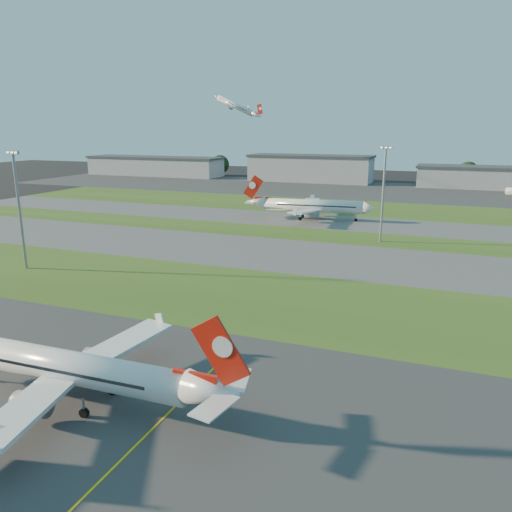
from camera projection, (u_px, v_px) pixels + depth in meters
The scene contains 21 objects.
ground at pixel (48, 475), 45.09m from camera, with size 700.00×700.00×0.00m, color black.
apron_near at pixel (48, 475), 45.09m from camera, with size 300.00×70.00×0.01m, color #333335.
grass_strip_a at pixel (256, 298), 92.02m from camera, with size 300.00×34.00×0.01m, color #334F1A.
taxiway_a at pixel (305, 256), 121.80m from camera, with size 300.00×32.00×0.01m, color #515154.
grass_strip_b at pixel (328, 236), 144.36m from camera, with size 300.00×18.00×0.01m, color #334F1A.
taxiway_b at pixel (344, 223), 164.22m from camera, with size 300.00×26.00×0.01m, color #515154.
grass_strip_c at pixel (361, 208), 194.00m from camera, with size 300.00×40.00×0.01m, color #334F1A.
apron_far at pixel (382, 191), 248.16m from camera, with size 400.00×80.00×0.01m, color #333335.
yellow_line at pixel (93, 489), 43.33m from camera, with size 0.25×60.00×0.02m, color gold.
airliner_parked at pixel (74, 369), 56.42m from camera, with size 36.50×30.97×11.39m.
airliner_taxiing at pixel (312, 206), 169.52m from camera, with size 41.53×35.08×12.97m.
airliner_departing at pixel (236, 106), 267.47m from camera, with size 28.14×23.80×8.78m.
light_mast_west at pixel (19, 202), 107.60m from camera, with size 3.20×0.70×25.80m.
light_mast_centre at pixel (383, 188), 133.60m from camera, with size 3.20×0.70×25.80m.
hangar_far_west at pixel (155, 166), 326.30m from camera, with size 91.80×23.00×12.20m.
hangar_west at pixel (310, 168), 289.11m from camera, with size 71.40×23.00×15.20m.
hangar_east at pixel (500, 178), 254.54m from camera, with size 81.60×23.00×11.20m.
tree_far_west at pixel (116, 163), 351.97m from camera, with size 11.00×11.00×12.00m.
tree_west at pixel (220, 164), 325.56m from camera, with size 12.10×12.10×13.20m.
tree_mid_west at pixel (357, 171), 290.72m from camera, with size 9.90×9.90×10.80m.
tree_mid_east at pixel (468, 172), 272.14m from camera, with size 11.55×11.55×12.60m.
Camera 1 is at (31.61, -29.23, 30.48)m, focal length 35.00 mm.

